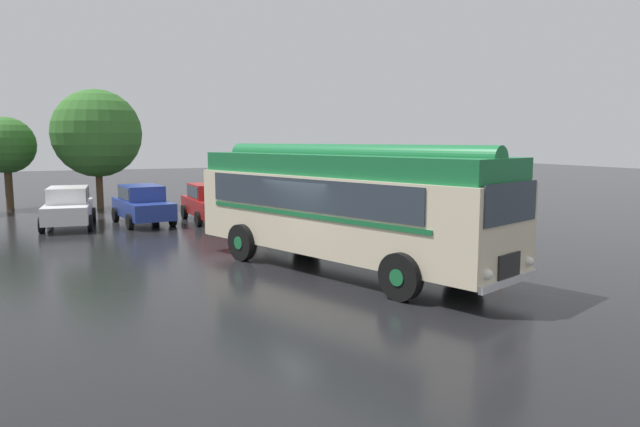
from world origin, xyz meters
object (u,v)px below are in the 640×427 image
object	(u,v)px
vintage_bus	(342,202)
car_near_left	(68,207)
car_mid_left	(143,204)
traffic_cone	(501,261)
car_far_right	(266,199)
car_mid_right	(210,202)

from	to	relation	value
vintage_bus	car_near_left	xyz separation A→B (m)	(-6.98, 11.64, -1.05)
car_mid_left	traffic_cone	distance (m)	15.52
car_near_left	traffic_cone	bearing A→B (deg)	-50.98
car_near_left	car_far_right	xyz separation A→B (m)	(8.46, -0.42, 0.00)
car_mid_right	car_far_right	bearing A→B (deg)	4.67
vintage_bus	traffic_cone	distance (m)	4.71
vintage_bus	traffic_cone	bearing A→B (deg)	-25.51
car_near_left	car_far_right	size ratio (longest dim) A/B	1.02
vintage_bus	car_far_right	size ratio (longest dim) A/B	2.43
vintage_bus	car_mid_right	xyz separation A→B (m)	(-1.19, 11.00, -1.05)
car_mid_left	car_mid_right	size ratio (longest dim) A/B	1.03
car_far_right	car_near_left	bearing A→B (deg)	177.17
car_near_left	traffic_cone	distance (m)	17.44
vintage_bus	car_far_right	distance (m)	11.36
vintage_bus	car_mid_right	bearing A→B (deg)	96.17
car_near_left	vintage_bus	bearing A→B (deg)	-59.05
car_near_left	car_mid_right	bearing A→B (deg)	-6.27
car_mid_left	car_far_right	world-z (taller)	same
car_near_left	car_mid_right	size ratio (longest dim) A/B	1.01
car_mid_left	car_mid_right	world-z (taller)	same
car_mid_left	car_far_right	bearing A→B (deg)	-1.39
car_far_right	car_mid_left	bearing A→B (deg)	178.61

